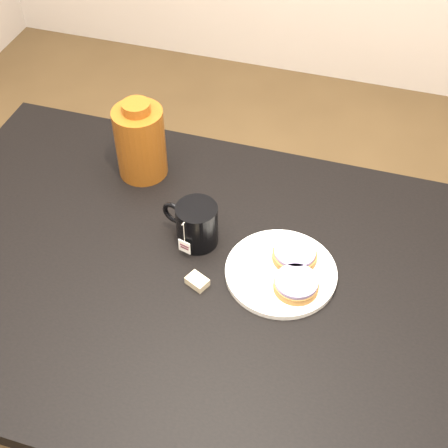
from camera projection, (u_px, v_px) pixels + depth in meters
The scene contains 8 objects.
ground_plane at pixel (213, 431), 1.88m from camera, with size 4.00×4.00×0.00m, color brown.
table at pixel (209, 299), 1.40m from camera, with size 1.40×0.90×0.75m.
plate at pixel (281, 272), 1.34m from camera, with size 0.24×0.24×0.02m.
bagel_back at pixel (295, 254), 1.35m from camera, with size 0.12×0.12×0.03m.
bagel_front at pixel (296, 284), 1.29m from camera, with size 0.13×0.13×0.03m.
mug at pixel (196, 224), 1.37m from camera, with size 0.15×0.11×0.10m.
teabag_pouch at pixel (197, 281), 1.32m from camera, with size 0.04×0.03×0.02m, color #C6B793.
bagel_package at pixel (140, 141), 1.51m from camera, with size 0.13×0.13×0.21m.
Camera 1 is at (0.28, -0.80, 1.80)m, focal length 50.00 mm.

